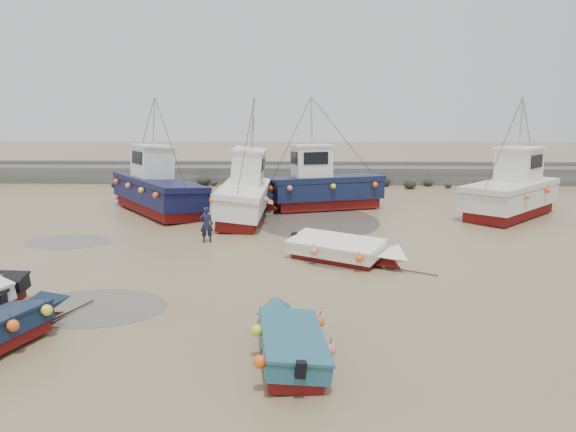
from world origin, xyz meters
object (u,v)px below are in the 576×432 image
Objects in this scene: dinghy_2 at (288,337)px; cabin_boat_2 at (316,185)px; cabin_boat_3 at (516,190)px; cabin_boat_1 at (243,193)px; person at (207,242)px; cabin_boat_0 at (152,188)px; dinghy_5 at (345,248)px.

cabin_boat_2 is at bearing 79.70° from dinghy_2.
cabin_boat_1 is at bearing -131.42° from cabin_boat_3.
person is at bearing -101.17° from cabin_boat_1.
dinghy_5 is at bearing -80.97° from cabin_boat_0.
cabin_boat_1 is 5.23m from person.
person is (-15.58, -6.14, -1.36)m from cabin_boat_3.
cabin_boat_0 is at bearing -71.29° from person.
dinghy_5 is 0.58× the size of cabin_boat_1.
cabin_boat_2 reaches higher than person.
cabin_boat_3 is at bearing 162.38° from dinghy_5.
cabin_boat_3 is (14.49, 1.20, -0.00)m from cabin_boat_1.
cabin_boat_3 is 16.80m from person.
cabin_boat_2 is 1.20× the size of cabin_boat_3.
dinghy_5 is 3.47× the size of person.
cabin_boat_2 reaches higher than dinghy_2.
dinghy_2 is at bearing -80.39° from cabin_boat_3.
cabin_boat_1 reaches higher than person.
dinghy_2 is 11.73m from person.
cabin_boat_1 is at bearing -118.42° from dinghy_5.
cabin_boat_0 is 0.95× the size of cabin_boat_1.
dinghy_2 and dinghy_5 have the same top height.
person is at bearing 130.21° from cabin_boat_2.
dinghy_5 is at bearing 141.56° from person.
cabin_boat_3 is at bearing 6.02° from cabin_boat_1.
cabin_boat_0 is at bearing -103.60° from dinghy_5.
dinghy_2 is 8.51m from dinghy_5.
person is at bearing 102.34° from dinghy_2.
cabin_boat_2 is (9.09, 0.81, 0.04)m from cabin_boat_0.
dinghy_5 is (1.98, 8.27, -0.01)m from dinghy_2.
cabin_boat_0 is 1.16× the size of cabin_boat_3.
cabin_boat_3 is (11.70, 17.19, 0.80)m from dinghy_2.
cabin_boat_0 and cabin_boat_3 have the same top height.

